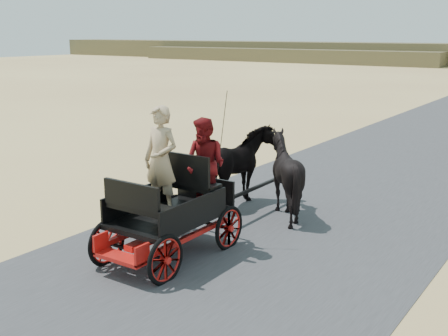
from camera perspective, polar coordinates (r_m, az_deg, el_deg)
The scene contains 8 objects.
ground at distance 7.74m, azimuth -9.95°, elevation -14.93°, with size 140.00×140.00×0.00m, color tan.
road at distance 7.74m, azimuth -9.96°, elevation -14.90°, with size 6.00×140.00×0.01m, color #38383A.
ridge_near at distance 71.86m, azimuth 5.55°, elevation 11.33°, with size 40.00×4.00×1.60m, color brown.
carriage at distance 9.52m, azimuth -5.50°, elevation -6.81°, with size 1.30×2.40×0.72m, color black, non-canonical shape.
horse_left at distance 12.00m, azimuth 1.62°, elevation 0.02°, with size 0.91×2.01×1.70m, color black.
horse_right at distance 11.46m, azimuth 6.24°, elevation -0.71°, with size 1.37×1.54×1.70m, color black.
driver_man at distance 9.32m, azimuth -6.42°, elevation 0.82°, with size 0.66×0.43×1.80m, color tan.
passenger_woman at distance 9.46m, azimuth -1.93°, elevation 0.39°, with size 0.77×0.60×1.58m, color #660C0F.
Camera 1 is at (4.85, -4.78, 3.68)m, focal length 45.00 mm.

